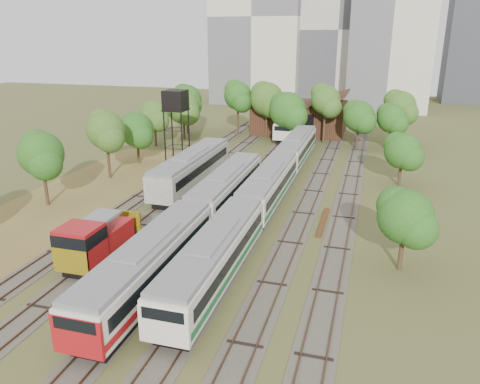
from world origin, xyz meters
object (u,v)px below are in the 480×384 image
(shunter_locomotive, at_px, (94,242))
(water_tower, at_px, (175,102))
(railcar_red_set, at_px, (196,219))
(railcar_green_set, at_px, (269,186))

(shunter_locomotive, distance_m, water_tower, 30.52)
(railcar_red_set, relative_size, shunter_locomotive, 4.27)
(railcar_red_set, xyz_separation_m, railcar_green_set, (4.00, 10.93, -0.03))
(railcar_green_set, relative_size, water_tower, 5.15)
(railcar_green_set, height_order, water_tower, water_tower)
(railcar_red_set, xyz_separation_m, shunter_locomotive, (-6.00, -6.24, -0.16))
(railcar_red_set, distance_m, shunter_locomotive, 8.66)
(railcar_green_set, xyz_separation_m, shunter_locomotive, (-10.00, -17.17, -0.13))
(railcar_red_set, relative_size, water_tower, 3.42)
(shunter_locomotive, bearing_deg, railcar_green_set, 59.78)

